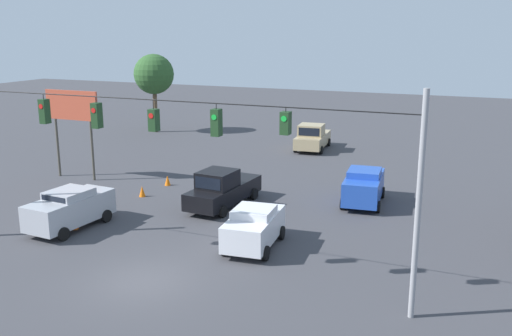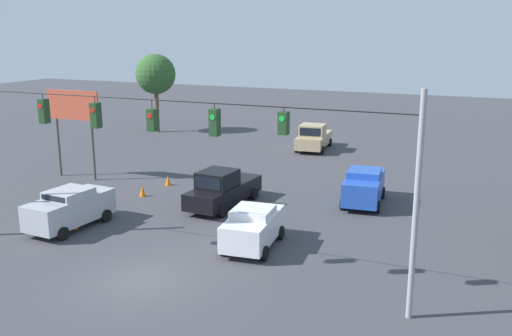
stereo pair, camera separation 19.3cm
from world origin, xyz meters
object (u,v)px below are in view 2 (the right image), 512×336
(overhead_signal_span, at_px, (151,149))
(sedan_white_crossing_near, at_px, (253,227))
(sedan_blue_oncoming_far, at_px, (364,186))
(roadside_billboard, at_px, (73,113))
(traffic_cone_third, at_px, (142,191))
(traffic_cone_second, at_px, (108,206))
(pickup_truck_tan_withflow_deep, at_px, (314,138))
(traffic_cone_nearest, at_px, (74,222))
(traffic_cone_fourth, at_px, (168,180))
(pickup_truck_black_withflow_mid, at_px, (222,189))
(tree_horizon_left, at_px, (156,75))
(sedan_silver_parked_shoulder, at_px, (70,208))

(overhead_signal_span, distance_m, sedan_white_crossing_near, 6.15)
(sedan_blue_oncoming_far, xyz_separation_m, roadside_billboard, (18.53, 1.76, 3.25))
(traffic_cone_third, bearing_deg, traffic_cone_second, 87.86)
(pickup_truck_tan_withflow_deep, bearing_deg, sedan_white_crossing_near, 100.61)
(overhead_signal_span, distance_m, pickup_truck_tan_withflow_deep, 25.47)
(traffic_cone_nearest, xyz_separation_m, traffic_cone_fourth, (0.05, -8.65, 0.00))
(pickup_truck_tan_withflow_deep, distance_m, traffic_cone_third, 17.39)
(pickup_truck_black_withflow_mid, bearing_deg, traffic_cone_third, 1.71)
(pickup_truck_tan_withflow_deep, distance_m, tree_horizon_left, 16.77)
(traffic_cone_fourth, bearing_deg, overhead_signal_span, 119.74)
(pickup_truck_black_withflow_mid, distance_m, traffic_cone_fourth, 5.70)
(traffic_cone_fourth, bearing_deg, pickup_truck_black_withflow_mid, 153.51)
(overhead_signal_span, relative_size, sedan_white_crossing_near, 4.81)
(sedan_silver_parked_shoulder, xyz_separation_m, traffic_cone_nearest, (-0.27, 0.07, -0.69))
(traffic_cone_third, bearing_deg, pickup_truck_black_withflow_mid, -178.29)
(traffic_cone_second, bearing_deg, traffic_cone_nearest, 94.65)
(pickup_truck_tan_withflow_deep, height_order, sedan_blue_oncoming_far, pickup_truck_tan_withflow_deep)
(sedan_blue_oncoming_far, height_order, traffic_cone_third, sedan_blue_oncoming_far)
(pickup_truck_tan_withflow_deep, xyz_separation_m, traffic_cone_nearest, (4.99, 22.58, -0.66))
(traffic_cone_fourth, bearing_deg, sedan_silver_parked_shoulder, 88.55)
(pickup_truck_tan_withflow_deep, height_order, pickup_truck_black_withflow_mid, same)
(sedan_silver_parked_shoulder, bearing_deg, sedan_blue_oncoming_far, -142.06)
(pickup_truck_tan_withflow_deep, relative_size, tree_horizon_left, 0.72)
(overhead_signal_span, relative_size, traffic_cone_nearest, 31.48)
(traffic_cone_nearest, bearing_deg, pickup_truck_tan_withflow_deep, -102.46)
(pickup_truck_black_withflow_mid, relative_size, traffic_cone_fourth, 8.85)
(sedan_blue_oncoming_far, relative_size, traffic_cone_second, 7.17)
(sedan_white_crossing_near, bearing_deg, tree_horizon_left, -49.29)
(sedan_white_crossing_near, xyz_separation_m, traffic_cone_second, (9.22, -1.62, -0.64))
(overhead_signal_span, bearing_deg, traffic_cone_fourth, -60.26)
(overhead_signal_span, xyz_separation_m, traffic_cone_fourth, (6.39, -11.18, -4.70))
(sedan_white_crossing_near, distance_m, roadside_billboard, 17.17)
(roadside_billboard, distance_m, tree_horizon_left, 17.32)
(roadside_billboard, bearing_deg, sedan_white_crossing_near, 156.75)
(pickup_truck_black_withflow_mid, height_order, traffic_cone_fourth, pickup_truck_black_withflow_mid)
(sedan_silver_parked_shoulder, distance_m, traffic_cone_second, 2.90)
(pickup_truck_tan_withflow_deep, xyz_separation_m, sedan_blue_oncoming_far, (-7.05, 12.92, 0.04))
(pickup_truck_black_withflow_mid, distance_m, traffic_cone_third, 5.18)
(sedan_white_crossing_near, height_order, traffic_cone_fourth, sedan_white_crossing_near)
(pickup_truck_tan_withflow_deep, bearing_deg, traffic_cone_nearest, 77.54)
(pickup_truck_black_withflow_mid, bearing_deg, traffic_cone_fourth, -26.49)
(pickup_truck_black_withflow_mid, bearing_deg, traffic_cone_nearest, 50.66)
(traffic_cone_third, xyz_separation_m, roadside_billboard, (6.37, -1.93, 3.95))
(traffic_cone_nearest, bearing_deg, traffic_cone_fourth, -89.68)
(overhead_signal_span, bearing_deg, traffic_cone_nearest, -21.77)
(pickup_truck_black_withflow_mid, distance_m, tree_horizon_left, 24.87)
(sedan_blue_oncoming_far, distance_m, traffic_cone_third, 12.73)
(sedan_white_crossing_near, height_order, roadside_billboard, roadside_billboard)
(tree_horizon_left, bearing_deg, sedan_white_crossing_near, 130.71)
(pickup_truck_black_withflow_mid, bearing_deg, overhead_signal_span, 98.67)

